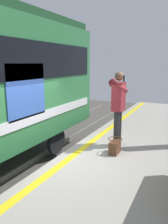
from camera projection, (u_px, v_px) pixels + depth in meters
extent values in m
plane|color=#4C4742|center=(64.00, 189.00, 5.33)|extent=(24.92, 24.92, 0.00)
cube|color=#9E998E|center=(166.00, 197.00, 4.23)|extent=(15.37, 4.62, 0.95)
cube|color=yellow|center=(74.00, 155.00, 5.00)|extent=(15.06, 0.16, 0.01)
cube|color=slate|center=(14.00, 172.00, 6.01)|extent=(19.98, 0.08, 0.16)
cube|color=#3359B2|center=(27.00, 91.00, 5.07)|extent=(1.28, 0.02, 1.25)
cylinder|color=black|center=(56.00, 141.00, 6.99)|extent=(0.84, 0.12, 0.84)
cylinder|color=black|center=(3.00, 131.00, 7.98)|extent=(0.84, 0.12, 0.84)
cylinder|color=#262628|center=(119.00, 127.00, 5.54)|extent=(0.14, 0.14, 0.91)
cylinder|color=#262628|center=(116.00, 129.00, 5.39)|extent=(0.14, 0.14, 0.91)
cube|color=maroon|center=(119.00, 97.00, 5.29)|extent=(0.40, 0.24, 0.68)
sphere|color=maroon|center=(113.00, 83.00, 5.29)|extent=(0.20, 0.20, 0.20)
sphere|color=#997051|center=(119.00, 76.00, 5.19)|extent=(0.22, 0.22, 0.22)
cylinder|color=maroon|center=(122.00, 98.00, 5.53)|extent=(0.09, 0.09, 0.61)
cylinder|color=maroon|center=(119.00, 86.00, 5.00)|extent=(0.09, 0.42, 0.33)
cube|color=black|center=(124.00, 79.00, 4.92)|extent=(0.07, 0.02, 0.15)
cube|color=#59331E|center=(115.00, 147.00, 5.06)|extent=(0.36, 0.19, 0.29)
torus|color=#59331E|center=(115.00, 139.00, 5.02)|extent=(0.33, 0.33, 0.02)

